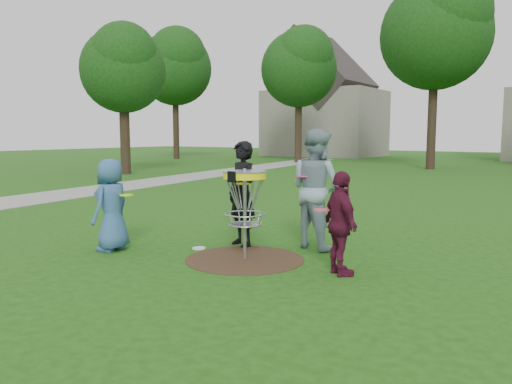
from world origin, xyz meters
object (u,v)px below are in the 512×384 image
Objects in this scene: player_blue at (111,205)px; player_grey at (316,189)px; player_black at (242,194)px; player_maroon at (341,224)px; disc_golf_basket at (245,193)px.

player_blue is 0.76× the size of player_grey.
player_blue is 2.14m from player_black.
player_blue reaches higher than player_maroon.
player_maroon is (1.04, -1.29, -0.29)m from player_grey.
disc_golf_basket is (-1.54, -0.04, 0.32)m from player_maroon.
player_blue is 3.35m from player_grey.
player_grey is at bearing 68.99° from disc_golf_basket.
player_black reaches higher than disc_golf_basket.
player_grey reaches higher than player_maroon.
disc_golf_basket is (2.14, 0.72, 0.27)m from player_blue.
player_black reaches higher than player_maroon.
player_black is at bearing 127.98° from disc_golf_basket.
player_blue is at bearing -161.42° from disc_golf_basket.
player_maroon is (3.68, 0.76, -0.05)m from player_blue.
player_black is at bearing 122.58° from player_blue.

